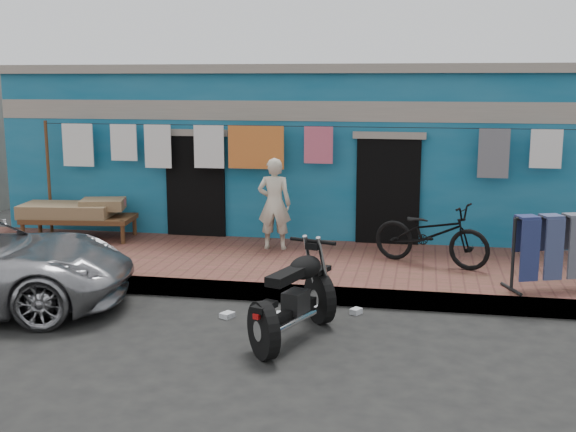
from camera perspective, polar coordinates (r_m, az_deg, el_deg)
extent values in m
plane|color=black|center=(8.84, -2.49, -9.73)|extent=(80.00, 80.00, 0.00)
cube|color=brown|center=(11.61, 0.94, -4.08)|extent=(28.00, 3.00, 0.25)
cube|color=gray|center=(10.23, -0.48, -6.11)|extent=(28.00, 0.10, 0.25)
cube|color=#0E577E|center=(15.25, 3.57, 5.09)|extent=(12.00, 5.00, 3.20)
cube|color=#9E9384|center=(12.77, 2.19, 8.29)|extent=(12.00, 0.14, 0.35)
cube|color=#9E9384|center=(15.18, 3.64, 11.41)|extent=(12.20, 5.20, 0.16)
cube|color=black|center=(13.35, -7.28, 1.85)|extent=(1.10, 0.10, 2.10)
cube|color=black|center=(12.71, 7.89, 1.39)|extent=(1.10, 0.10, 2.10)
cylinder|color=brown|center=(14.24, -18.39, 2.95)|extent=(0.06, 0.06, 2.10)
cylinder|color=black|center=(12.48, 1.97, 7.09)|extent=(10.00, 0.01, 0.01)
cube|color=silver|center=(13.88, -16.27, 5.40)|extent=(0.60, 0.02, 0.79)
cube|color=silver|center=(13.49, -12.85, 5.69)|extent=(0.50, 0.02, 0.66)
cube|color=silver|center=(13.24, -10.25, 5.44)|extent=(0.50, 0.02, 0.78)
cube|color=silver|center=(12.93, -6.27, 5.46)|extent=(0.55, 0.02, 0.76)
cube|color=#CC4C26|center=(12.70, -2.55, 5.44)|extent=(1.00, 0.02, 0.75)
cube|color=#C6546C|center=(12.49, 2.42, 5.62)|extent=(0.50, 0.02, 0.64)
cube|color=slate|center=(12.41, 15.94, 4.77)|extent=(0.50, 0.02, 0.82)
cube|color=silver|center=(12.50, 19.72, 5.02)|extent=(0.50, 0.02, 0.63)
imported|color=beige|center=(12.17, -1.08, 0.97)|extent=(0.58, 0.41, 1.56)
imported|color=black|center=(11.38, 11.27, -0.84)|extent=(1.96, 1.29, 1.20)
cube|color=silver|center=(9.61, -0.44, -7.79)|extent=(0.18, 0.15, 0.07)
cube|color=silver|center=(9.78, 5.40, -7.50)|extent=(0.17, 0.19, 0.08)
cube|color=silver|center=(9.63, -4.82, -7.80)|extent=(0.20, 0.22, 0.07)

